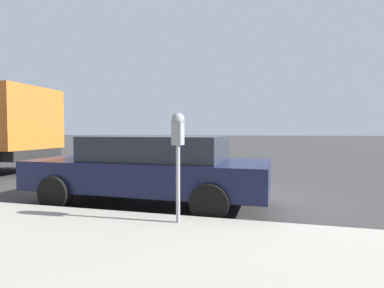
{
  "coord_description": "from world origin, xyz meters",
  "views": [
    {
      "loc": [
        -6.71,
        -0.87,
        1.48
      ],
      "look_at": [
        -2.3,
        0.25,
        1.29
      ],
      "focal_mm": 28.0,
      "sensor_mm": 36.0,
      "label": 1
    }
  ],
  "objects": [
    {
      "name": "ground_plane",
      "position": [
        0.0,
        0.0,
        0.0
      ],
      "size": [
        220.0,
        220.0,
        0.0
      ],
      "primitive_type": "plane",
      "color": "#3D3A3A"
    },
    {
      "name": "parking_meter",
      "position": [
        -2.57,
        0.39,
        1.38
      ],
      "size": [
        0.21,
        0.19,
        1.6
      ],
      "color": "gray",
      "rests_on": "sidewalk"
    },
    {
      "name": "car_navy",
      "position": [
        -1.07,
        1.45,
        0.74
      ],
      "size": [
        2.11,
        4.86,
        1.38
      ],
      "rotation": [
        0.0,
        0.0,
        -0.03
      ],
      "color": "#14193D",
      "rests_on": "ground_plane"
    }
  ]
}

